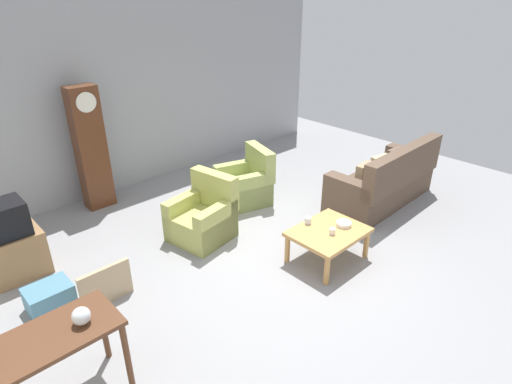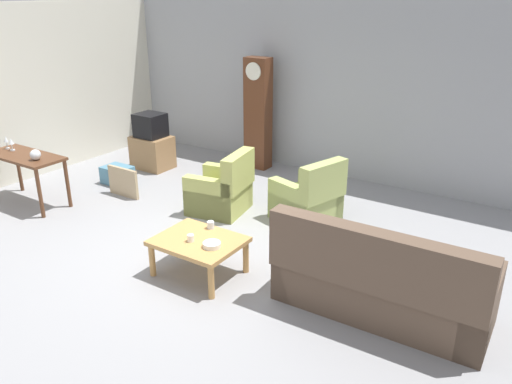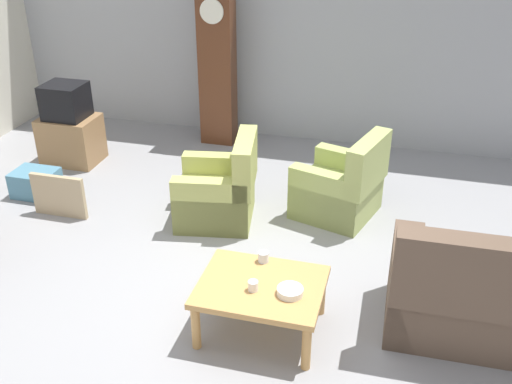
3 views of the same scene
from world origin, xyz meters
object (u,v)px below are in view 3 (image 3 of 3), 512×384
(tv_stand_cabinet, at_px, (71,139))
(cup_blue_rimmed, at_px, (263,257))
(armchair_olive_far, at_px, (341,189))
(tv_crt, at_px, (65,101))
(framed_picture_leaning, at_px, (59,196))
(bowl_white_stacked, at_px, (290,291))
(armchair_olive_near, at_px, (220,193))
(grandfather_clock, at_px, (217,70))
(coffee_table_wood, at_px, (261,291))
(cup_white_porcelain, at_px, (253,286))
(storage_box_blue, at_px, (36,183))

(tv_stand_cabinet, bearing_deg, cup_blue_rimmed, -35.46)
(armchair_olive_far, bearing_deg, tv_crt, 172.27)
(framed_picture_leaning, xyz_separation_m, bowl_white_stacked, (2.75, -1.26, 0.23))
(armchair_olive_near, relative_size, grandfather_clock, 0.47)
(coffee_table_wood, relative_size, cup_white_porcelain, 11.95)
(grandfather_clock, xyz_separation_m, cup_white_porcelain, (1.47, -3.64, -0.51))
(armchair_olive_near, bearing_deg, cup_blue_rimmed, -58.06)
(cup_white_porcelain, relative_size, cup_blue_rimmed, 0.93)
(armchair_olive_near, distance_m, tv_crt, 2.46)
(coffee_table_wood, bearing_deg, framed_picture_leaning, 154.52)
(tv_stand_cabinet, bearing_deg, storage_box_blue, -85.82)
(tv_crt, relative_size, bowl_white_stacked, 2.42)
(storage_box_blue, bearing_deg, grandfather_clock, 53.01)
(coffee_table_wood, bearing_deg, storage_box_blue, 152.99)
(tv_crt, height_order, cup_blue_rimmed, tv_crt)
(tv_crt, xyz_separation_m, cup_white_porcelain, (3.05, -2.55, -0.32))
(framed_picture_leaning, bearing_deg, armchair_olive_far, 15.64)
(tv_crt, height_order, bowl_white_stacked, tv_crt)
(grandfather_clock, bearing_deg, armchair_olive_far, -40.00)
(tv_crt, distance_m, storage_box_blue, 1.13)
(coffee_table_wood, bearing_deg, tv_stand_cabinet, 141.48)
(tv_stand_cabinet, xyz_separation_m, storage_box_blue, (0.07, -0.92, -0.15))
(framed_picture_leaning, height_order, storage_box_blue, framed_picture_leaning)
(tv_crt, bearing_deg, coffee_table_wood, -38.52)
(grandfather_clock, distance_m, bowl_white_stacked, 4.05)
(coffee_table_wood, relative_size, grandfather_clock, 0.49)
(grandfather_clock, bearing_deg, cup_white_porcelain, -68.01)
(cup_white_porcelain, bearing_deg, cup_blue_rimmed, 92.88)
(cup_blue_rimmed, bearing_deg, cup_white_porcelain, -87.12)
(framed_picture_leaning, bearing_deg, tv_stand_cabinet, 114.78)
(tv_stand_cabinet, distance_m, storage_box_blue, 0.93)
(armchair_olive_near, relative_size, armchair_olive_far, 0.94)
(tv_stand_cabinet, height_order, cup_blue_rimmed, tv_stand_cabinet)
(grandfather_clock, relative_size, tv_stand_cabinet, 2.91)
(grandfather_clock, bearing_deg, bowl_white_stacked, -64.18)
(grandfather_clock, height_order, tv_stand_cabinet, grandfather_clock)
(storage_box_blue, distance_m, cup_white_porcelain, 3.41)
(armchair_olive_far, relative_size, tv_crt, 2.03)
(framed_picture_leaning, bearing_deg, armchair_olive_near, 12.83)
(grandfather_clock, distance_m, storage_box_blue, 2.66)
(cup_white_porcelain, bearing_deg, armchair_olive_near, 116.09)
(armchair_olive_near, bearing_deg, storage_box_blue, -179.21)
(framed_picture_leaning, height_order, cup_blue_rimmed, cup_blue_rimmed)
(tv_crt, bearing_deg, grandfather_clock, 34.61)
(armchair_olive_far, distance_m, tv_crt, 3.51)
(tv_stand_cabinet, bearing_deg, cup_white_porcelain, -39.84)
(coffee_table_wood, distance_m, storage_box_blue, 3.40)
(coffee_table_wood, xyz_separation_m, cup_blue_rimmed, (-0.06, 0.30, 0.11))
(grandfather_clock, bearing_deg, framed_picture_leaning, -112.93)
(armchair_olive_near, height_order, tv_crt, tv_crt)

